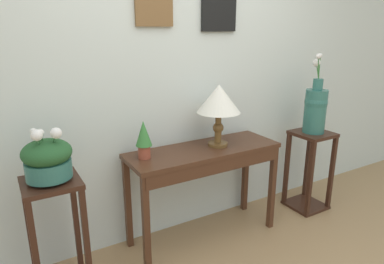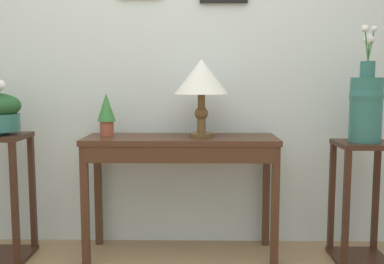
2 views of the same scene
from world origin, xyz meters
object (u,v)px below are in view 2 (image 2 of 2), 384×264
(table_lamp, at_px, (201,80))
(flower_vase_tall_right, at_px, (366,102))
(pedestal_stand_right, at_px, (362,202))
(potted_plant_on_console, at_px, (106,112))
(console_table, at_px, (181,154))
(pedestal_stand_left, at_px, (1,197))

(table_lamp, height_order, flower_vase_tall_right, flower_vase_tall_right)
(pedestal_stand_right, bearing_deg, potted_plant_on_console, 175.65)
(table_lamp, height_order, pedestal_stand_right, table_lamp)
(potted_plant_on_console, bearing_deg, flower_vase_tall_right, -4.32)
(pedestal_stand_right, bearing_deg, flower_vase_tall_right, 69.93)
(potted_plant_on_console, relative_size, flower_vase_tall_right, 0.39)
(console_table, xyz_separation_m, pedestal_stand_left, (-1.14, -0.06, -0.27))
(console_table, distance_m, flower_vase_tall_right, 1.19)
(console_table, relative_size, flower_vase_tall_right, 1.72)
(potted_plant_on_console, bearing_deg, table_lamp, -3.66)
(pedestal_stand_left, bearing_deg, flower_vase_tall_right, -0.09)
(potted_plant_on_console, bearing_deg, pedestal_stand_right, -4.35)
(pedestal_stand_right, bearing_deg, console_table, 176.99)
(table_lamp, xyz_separation_m, pedestal_stand_left, (-1.27, -0.08, -0.74))
(console_table, height_order, potted_plant_on_console, potted_plant_on_console)
(console_table, distance_m, pedestal_stand_left, 1.17)
(table_lamp, bearing_deg, pedestal_stand_right, -4.77)
(pedestal_stand_right, bearing_deg, table_lamp, 175.23)
(potted_plant_on_console, relative_size, pedestal_stand_left, 0.34)
(console_table, xyz_separation_m, potted_plant_on_console, (-0.48, 0.06, 0.27))
(console_table, distance_m, table_lamp, 0.49)
(potted_plant_on_console, distance_m, flower_vase_tall_right, 1.63)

